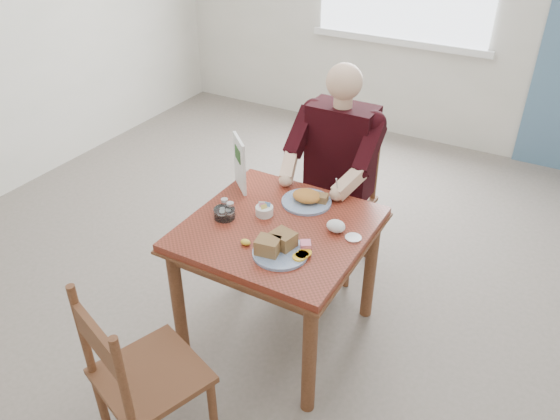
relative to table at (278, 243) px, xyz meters
The scene contains 14 objects.
floor 0.64m from the table, ahead, with size 6.00×6.00×0.00m, color #6B6356.
lemon_wedge 0.26m from the table, 103.43° to the right, with size 0.05×0.04×0.03m, color yellow.
napkin 0.33m from the table, 18.74° to the left, with size 0.10×0.08×0.06m, color white.
metal_dish 0.41m from the table, 11.45° to the left, with size 0.08×0.08×0.01m, color silver.
table is the anchor object (origin of this frame).
chair_far 0.81m from the table, 90.00° to the left, with size 0.42×0.42×0.95m.
chair_near 0.97m from the table, 97.87° to the right, with size 0.54×0.54×0.95m.
diner 0.73m from the table, 90.00° to the left, with size 0.53×0.56×1.39m.
near_plate 0.28m from the table, 59.11° to the right, with size 0.29×0.28×0.09m.
far_plate 0.30m from the table, 82.80° to the left, with size 0.32×0.32×0.07m.
caddy 0.18m from the table, 155.86° to the left, with size 0.12×0.12×0.07m.
shakers 0.32m from the table, behind, with size 0.09×0.06×0.08m.
creamer 0.32m from the table, 164.67° to the right, with size 0.13×0.13×0.05m.
menu 0.52m from the table, 148.55° to the left, with size 0.16×0.15×0.31m.
Camera 1 is at (1.15, -2.02, 2.32)m, focal length 35.00 mm.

